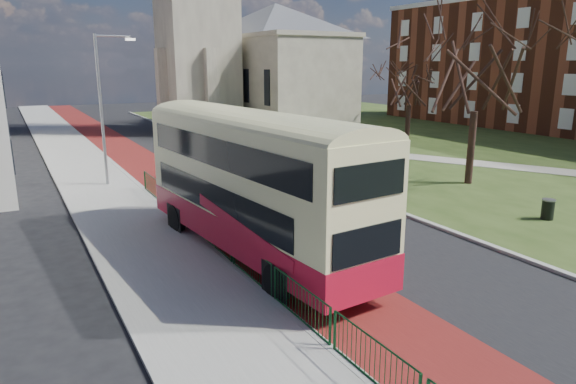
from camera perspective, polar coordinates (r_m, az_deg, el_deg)
ground at (r=15.81m, az=9.68°, el=-10.89°), size 160.00×160.00×0.00m
road_carriageway at (r=33.51m, az=-9.85°, el=2.50°), size 9.00×120.00×0.01m
bus_lane at (r=32.76m, az=-14.31°, el=2.00°), size 3.40×120.00×0.01m
pavement_west at (r=32.05m, az=-20.89°, el=1.34°), size 4.00×120.00×0.12m
kerb_west at (r=32.36m, az=-17.39°, el=1.75°), size 0.25×120.00×0.13m
kerb_east at (r=37.01m, az=-4.14°, el=3.85°), size 0.25×80.00×0.13m
grass_green at (r=48.69m, az=17.74°, el=5.64°), size 40.00×80.00×0.04m
footpath at (r=36.54m, az=24.78°, el=2.43°), size 18.84×32.82×0.03m
pedestrian_railing at (r=17.40m, az=-6.32°, el=-6.42°), size 0.07×24.00×1.12m
streetlamp at (r=29.55m, az=-19.81°, el=9.34°), size 2.13×0.18×8.00m
bus at (r=17.67m, az=-4.05°, el=1.57°), size 3.76×11.94×4.91m
winter_tree_near at (r=30.10m, az=20.51°, el=14.42°), size 7.77×7.77×10.39m
winter_tree_far at (r=49.36m, az=13.41°, el=11.92°), size 6.43×6.43×7.27m
litter_bin at (r=24.91m, az=26.91°, el=-1.72°), size 0.65×0.65×0.90m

